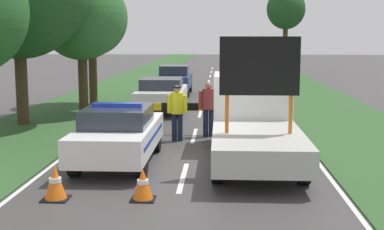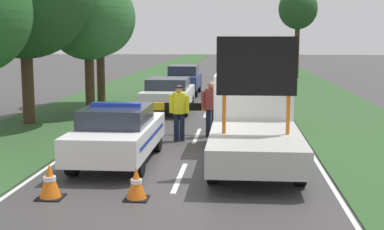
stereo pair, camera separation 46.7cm
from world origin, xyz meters
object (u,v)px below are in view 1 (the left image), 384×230
(police_officer, at_px, (177,108))
(road_barrier, at_px, (186,109))
(traffic_cone_near_truck, at_px, (235,127))
(police_car, at_px, (119,134))
(queued_car_van_white, at_px, (162,94))
(roadside_tree_far_left, at_px, (91,18))
(queued_car_hatch_blue, at_px, (175,79))
(traffic_cone_behind_barrier, at_px, (111,127))
(roadside_tree_near_right, at_px, (286,10))
(traffic_cone_near_police, at_px, (55,182))
(roadside_tree_mid_right, at_px, (81,14))
(traffic_cone_centre_front, at_px, (143,184))
(traffic_cone_lane_edge, at_px, (137,130))
(work_truck, at_px, (254,118))
(pedestrian_civilian, at_px, (209,104))

(police_officer, bearing_deg, road_barrier, -121.57)
(police_officer, bearing_deg, traffic_cone_near_truck, -178.67)
(police_car, relative_size, queued_car_van_white, 1.05)
(police_officer, relative_size, roadside_tree_far_left, 0.30)
(traffic_cone_near_truck, height_order, queued_car_hatch_blue, queued_car_hatch_blue)
(traffic_cone_near_truck, xyz_separation_m, traffic_cone_behind_barrier, (-4.07, 0.09, -0.03))
(roadside_tree_near_right, bearing_deg, queued_car_hatch_blue, -121.82)
(road_barrier, bearing_deg, queued_car_van_white, 107.45)
(traffic_cone_behind_barrier, bearing_deg, queued_car_hatch_blue, 85.12)
(traffic_cone_near_police, distance_m, roadside_tree_far_left, 15.35)
(traffic_cone_near_police, distance_m, traffic_cone_near_truck, 7.84)
(roadside_tree_mid_right, bearing_deg, traffic_cone_centre_front, -70.19)
(traffic_cone_behind_barrier, xyz_separation_m, roadside_tree_far_left, (-2.39, 7.66, 3.76))
(traffic_cone_near_police, height_order, traffic_cone_centre_front, traffic_cone_near_police)
(traffic_cone_centre_front, distance_m, traffic_cone_lane_edge, 6.64)
(traffic_cone_near_truck, distance_m, queued_car_van_white, 6.33)
(traffic_cone_behind_barrier, xyz_separation_m, queued_car_van_white, (1.11, 5.47, 0.50))
(work_truck, distance_m, road_barrier, 3.79)
(traffic_cone_near_police, distance_m, traffic_cone_lane_edge, 6.64)
(police_officer, height_order, traffic_cone_lane_edge, police_officer)
(pedestrian_civilian, bearing_deg, queued_car_hatch_blue, 112.47)
(roadside_tree_near_right, distance_m, roadside_tree_mid_right, 22.52)
(queued_car_van_white, relative_size, roadside_tree_mid_right, 0.71)
(traffic_cone_centre_front, height_order, queued_car_hatch_blue, queued_car_hatch_blue)
(work_truck, relative_size, queued_car_van_white, 1.44)
(work_truck, distance_m, traffic_cone_centre_front, 4.75)
(traffic_cone_near_truck, bearing_deg, roadside_tree_near_right, 79.72)
(roadside_tree_near_right, bearing_deg, pedestrian_civilian, -102.22)
(pedestrian_civilian, distance_m, queued_car_hatch_blue, 12.64)
(police_officer, bearing_deg, traffic_cone_behind_barrier, -42.43)
(police_car, distance_m, traffic_cone_lane_edge, 3.48)
(police_officer, distance_m, traffic_cone_lane_edge, 1.62)
(traffic_cone_near_truck, xyz_separation_m, roadside_tree_near_right, (4.45, 24.55, 4.88))
(road_barrier, bearing_deg, traffic_cone_lane_edge, -153.43)
(road_barrier, distance_m, traffic_cone_lane_edge, 1.78)
(police_car, relative_size, traffic_cone_near_truck, 7.12)
(work_truck, xyz_separation_m, queued_car_van_white, (-3.39, 8.37, -0.28))
(queued_car_hatch_blue, distance_m, roadside_tree_far_left, 6.70)
(traffic_cone_behind_barrier, xyz_separation_m, roadside_tree_near_right, (8.52, 24.45, 4.91))
(work_truck, relative_size, pedestrian_civilian, 3.46)
(traffic_cone_near_truck, distance_m, roadside_tree_near_right, 25.42)
(police_officer, relative_size, roadside_tree_mid_right, 0.29)
(police_officer, bearing_deg, roadside_tree_near_right, -125.58)
(traffic_cone_near_police, xyz_separation_m, traffic_cone_lane_edge, (0.61, 6.61, -0.11))
(traffic_cone_centre_front, xyz_separation_m, queued_car_hatch_blue, (-1.02, 19.35, 0.52))
(pedestrian_civilian, bearing_deg, road_barrier, 169.11)
(queued_car_hatch_blue, bearing_deg, traffic_cone_near_police, 87.85)
(road_barrier, xyz_separation_m, roadside_tree_far_left, (-4.86, 7.36, 3.19))
(police_car, bearing_deg, roadside_tree_near_right, 69.21)
(police_car, height_order, traffic_cone_near_police, police_car)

